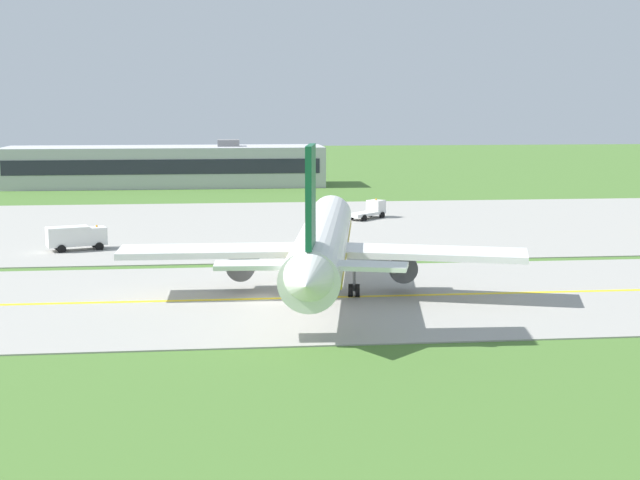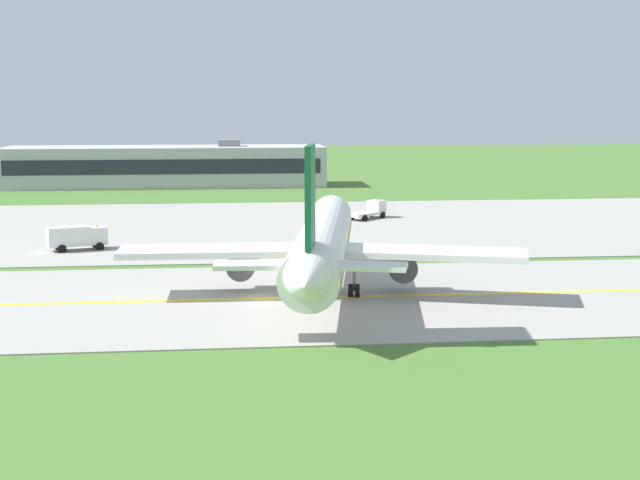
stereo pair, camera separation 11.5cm
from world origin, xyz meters
The scene contains 8 objects.
ground_plane centered at (0.00, 0.00, 0.00)m, with size 500.00×500.00×0.00m, color #47702D.
taxiway_strip centered at (0.00, 0.00, 0.05)m, with size 240.00×28.00×0.10m, color #9E9B93.
apron_pad centered at (10.00, 42.00, 0.05)m, with size 140.00×52.00×0.10m, color #9E9B93.
taxiway_centreline centered at (0.00, 0.00, 0.11)m, with size 220.00×0.60×0.01m, color yellow.
airplane_lead centered at (4.72, 1.99, 4.13)m, with size 32.20×39.56×12.70m.
service_truck_baggage centered at (16.24, 47.89, 1.18)m, with size 5.98×5.97×2.59m.
service_truck_catering centered at (-18.52, 25.52, 1.53)m, with size 6.34×3.89×2.60m.
terminal_building centered at (-13.76, 98.30, 3.67)m, with size 58.15×13.51×8.51m.
Camera 2 is at (-2.97, -68.65, 15.35)m, focal length 50.17 mm.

